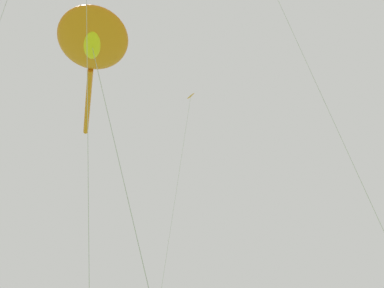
{
  "coord_description": "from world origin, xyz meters",
  "views": [
    {
      "loc": [
        -9.44,
        3.95,
        1.64
      ],
      "look_at": [
        -1.81,
        11.0,
        7.47
      ],
      "focal_mm": 39.7,
      "sensor_mm": 36.0,
      "label": 1
    }
  ],
  "objects": [
    {
      "name": "small_kite_diamond_red",
      "position": [
        8.63,
        21.41,
        15.94
      ],
      "size": [
        0.56,
        3.45,
        19.72
      ],
      "rotation": [
        0.0,
        0.0,
        -3.0
      ],
      "color": "orange",
      "rests_on": "ground"
    },
    {
      "name": "big_show_kite",
      "position": [
        -2.2,
        16.48,
        14.38
      ],
      "size": [
        6.59,
        10.79,
        14.77
      ],
      "rotation": [
        0.0,
        0.0,
        -2.14
      ],
      "color": "orange",
      "rests_on": "ground"
    }
  ]
}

